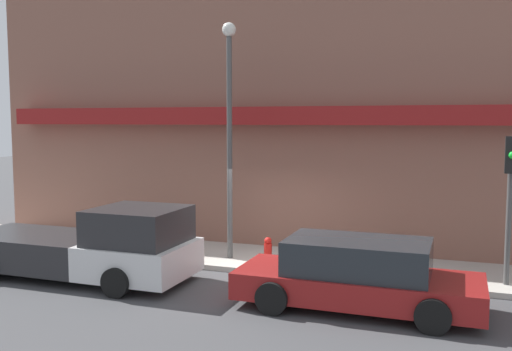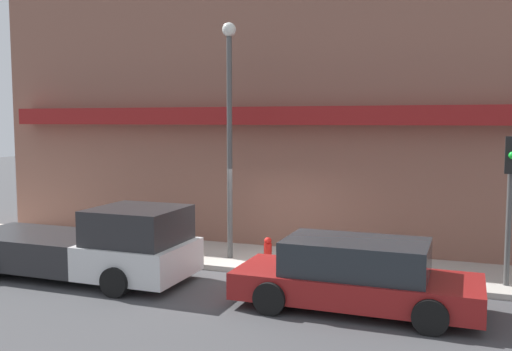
{
  "view_description": "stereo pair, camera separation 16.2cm",
  "coord_description": "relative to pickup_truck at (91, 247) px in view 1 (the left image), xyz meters",
  "views": [
    {
      "loc": [
        4.55,
        -12.77,
        3.76
      ],
      "look_at": [
        -0.47,
        1.05,
        2.33
      ],
      "focal_mm": 40.0,
      "sensor_mm": 36.0,
      "label": 1
    },
    {
      "loc": [
        4.7,
        -12.71,
        3.76
      ],
      "look_at": [
        -0.47,
        1.05,
        2.33
      ],
      "focal_mm": 40.0,
      "sensor_mm": 36.0,
      "label": 2
    }
  ],
  "objects": [
    {
      "name": "ground_plane",
      "position": [
        3.67,
        1.63,
        -0.77
      ],
      "size": [
        80.0,
        80.0,
        0.0
      ],
      "primitive_type": "plane",
      "color": "#424244"
    },
    {
      "name": "fire_hydrant",
      "position": [
        3.57,
        2.57,
        -0.33
      ],
      "size": [
        0.2,
        0.2,
        0.62
      ],
      "color": "red",
      "rests_on": "sidewalk"
    },
    {
      "name": "sidewalk",
      "position": [
        3.67,
        2.95,
        -0.7
      ],
      "size": [
        36.0,
        2.63,
        0.13
      ],
      "color": "#B7B2A8",
      "rests_on": "ground"
    },
    {
      "name": "traffic_light",
      "position": [
        9.22,
        2.28,
        1.64
      ],
      "size": [
        0.28,
        0.42,
        3.29
      ],
      "color": "#4C4C4C",
      "rests_on": "sidewalk"
    },
    {
      "name": "parked_car",
      "position": [
        6.33,
        0.0,
        -0.09
      ],
      "size": [
        4.82,
        2.05,
        1.4
      ],
      "rotation": [
        0.0,
        0.0,
        0.01
      ],
      "color": "maroon",
      "rests_on": "ground"
    },
    {
      "name": "pickup_truck",
      "position": [
        0.0,
        0.0,
        0.0
      ],
      "size": [
        5.78,
        2.28,
        1.77
      ],
      "rotation": [
        0.0,
        0.0,
        -0.01
      ],
      "color": "silver",
      "rests_on": "ground"
    },
    {
      "name": "street_lamp",
      "position": [
        2.52,
        2.54,
        3.13
      ],
      "size": [
        0.36,
        0.36,
        6.11
      ],
      "color": "#4C4C4C",
      "rests_on": "sidewalk"
    },
    {
      "name": "building",
      "position": [
        3.69,
        5.74,
        3.33
      ],
      "size": [
        19.8,
        3.8,
        11.24
      ],
      "color": "brown",
      "rests_on": "ground"
    }
  ]
}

